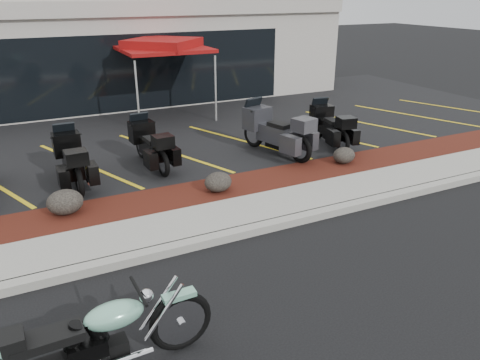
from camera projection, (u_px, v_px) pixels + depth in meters
ground at (277, 256)px, 7.89m from camera, size 90.00×90.00×0.00m
curb at (253, 230)px, 8.61m from camera, size 24.00×0.25×0.15m
sidewalk at (236, 214)px, 9.19m from camera, size 24.00×1.20×0.15m
mulch_bed at (212, 192)px, 10.19m from camera, size 24.00×1.20×0.16m
upper_lot at (145, 131)px, 14.67m from camera, size 26.00×9.60×0.15m
dealership_building at (99, 47)px, 19.15m from camera, size 18.00×8.16×4.00m
boulder_left at (65, 202)px, 8.95m from camera, size 0.68×0.57×0.48m
boulder_mid at (218, 182)px, 9.97m from camera, size 0.60×0.50×0.42m
boulder_right at (344, 155)px, 11.60m from camera, size 0.57×0.48×0.41m
hero_cruiser at (180, 314)px, 5.67m from camera, size 3.04×0.85×1.06m
touring_black_front at (67, 148)px, 10.84m from camera, size 0.83×2.11×1.22m
touring_black_mid at (140, 136)px, 11.83m from camera, size 0.93×2.11×1.20m
touring_grey at (254, 123)px, 12.66m from camera, size 1.48×2.51×1.37m
touring_black_rear at (319, 118)px, 13.48m from camera, size 1.13×2.16×1.20m
traffic_cone at (147, 128)px, 13.74m from camera, size 0.35×0.35×0.50m
popup_canopy at (163, 46)px, 15.18m from camera, size 3.12×3.12×2.56m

